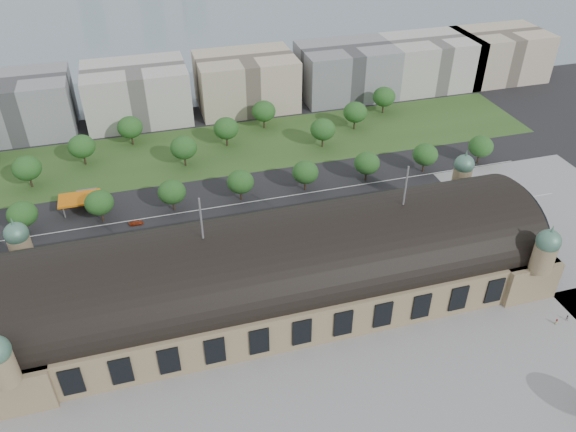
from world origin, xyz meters
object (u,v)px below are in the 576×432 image
object	(u,v)px
traffic_car_6	(452,195)
parked_car_3	(102,271)
parked_car_1	(0,289)
pedestrian_0	(556,322)
parked_car_5	(130,275)
traffic_car_3	(136,223)
petrol_station	(84,197)
bus_mid	(310,229)
parked_car_2	(22,294)
parked_car_4	(104,280)
bus_east	(351,219)
pedestrian_2	(567,318)
traffic_car_2	(2,266)
bus_west	(206,237)
parked_car_6	(193,255)
traffic_car_1	(31,257)

from	to	relation	value
traffic_car_6	parked_car_3	distance (m)	122.65
parked_car_1	pedestrian_0	xyz separation A→B (m)	(145.91, -55.62, 0.24)
parked_car_5	traffic_car_3	bearing A→B (deg)	138.20
traffic_car_3	parked_car_5	xyz separation A→B (m)	(-3.31, -26.78, 0.13)
petrol_station	parked_car_5	world-z (taller)	petrol_station
traffic_car_3	parked_car_1	xyz separation A→B (m)	(-39.99, -22.78, 0.00)
traffic_car_6	bus_mid	bearing A→B (deg)	-82.25
parked_car_1	parked_car_2	world-z (taller)	parked_car_2
parked_car_5	parked_car_2	bearing A→B (deg)	-124.75
petrol_station	parked_car_4	xyz separation A→B (m)	(5.67, -44.28, -2.17)
parked_car_1	bus_mid	distance (m)	94.63
parked_car_2	bus_east	world-z (taller)	bus_east
parked_car_3	pedestrian_0	world-z (taller)	pedestrian_0
pedestrian_2	traffic_car_6	bearing A→B (deg)	-48.71
traffic_car_2	pedestrian_2	size ratio (longest dim) A/B	2.78
petrol_station	pedestrian_2	bearing A→B (deg)	-37.04
bus_west	pedestrian_2	size ratio (longest dim) A/B	6.83
parked_car_6	parked_car_5	bearing A→B (deg)	-104.26
traffic_car_6	parked_car_2	bearing A→B (deg)	-84.16
traffic_car_2	parked_car_6	size ratio (longest dim) A/B	0.83
parked_car_2	parked_car_6	size ratio (longest dim) A/B	0.85
traffic_car_1	pedestrian_0	bearing A→B (deg)	-110.68
traffic_car_2	parked_car_6	xyz separation A→B (m)	(56.54, -11.12, 0.16)
bus_mid	pedestrian_2	size ratio (longest dim) A/B	6.93
traffic_car_3	traffic_car_2	bearing A→B (deg)	106.55
bus_west	traffic_car_3	bearing A→B (deg)	51.97
parked_car_3	pedestrian_0	xyz separation A→B (m)	(117.31, -55.62, 0.12)
petrol_station	bus_east	world-z (taller)	petrol_station
traffic_car_6	parked_car_4	xyz separation A→B (m)	(-121.90, -12.93, 0.09)
parked_car_5	bus_west	world-z (taller)	bus_west
parked_car_4	parked_car_5	xyz separation A→B (m)	(7.65, 0.00, 0.03)
traffic_car_1	parked_car_1	distance (m)	15.30
pedestrian_2	bus_west	bearing A→B (deg)	7.35
traffic_car_1	traffic_car_3	distance (m)	33.78
traffic_car_1	traffic_car_3	bearing A→B (deg)	-67.89
petrol_station	traffic_car_3	world-z (taller)	petrol_station
traffic_car_2	traffic_car_3	bearing A→B (deg)	109.62
parked_car_6	bus_east	distance (m)	54.16
parked_car_1	parked_car_5	xyz separation A→B (m)	(36.68, -4.00, 0.13)
pedestrian_0	bus_west	bearing A→B (deg)	118.77
traffic_car_6	traffic_car_1	bearing A→B (deg)	-91.01
parked_car_2	parked_car_3	size ratio (longest dim) A/B	1.03
traffic_car_1	parked_car_5	xyz separation A→B (m)	(29.11, -17.29, 0.03)
traffic_car_6	parked_car_4	bearing A→B (deg)	-83.21
parked_car_3	pedestrian_0	distance (m)	129.82
parked_car_5	parked_car_1	bearing A→B (deg)	-130.97
bus_east	parked_car_2	bearing A→B (deg)	96.03
parked_car_4	traffic_car_2	bearing A→B (deg)	-148.72
traffic_car_2	pedestrian_0	world-z (taller)	pedestrian_0
traffic_car_3	parked_car_5	bearing A→B (deg)	173.52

